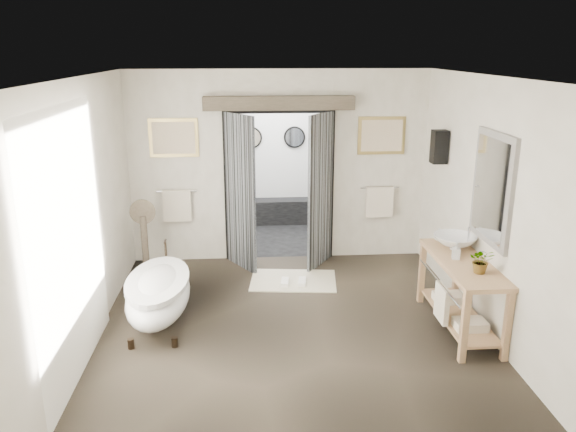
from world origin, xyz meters
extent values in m
plane|color=#453B2E|center=(0.00, 0.00, 0.00)|extent=(5.00, 5.00, 0.00)
cube|color=silver|center=(0.00, -2.50, 1.45)|extent=(4.50, 0.02, 2.90)
cube|color=silver|center=(-2.25, 0.00, 1.45)|extent=(0.02, 5.00, 2.90)
cube|color=silver|center=(2.25, 0.00, 1.45)|extent=(0.02, 5.00, 2.90)
cube|color=silver|center=(-1.52, 2.50, 1.45)|extent=(1.45, 0.02, 2.90)
cube|color=silver|center=(1.52, 2.50, 1.45)|extent=(1.45, 0.02, 2.90)
cube|color=silver|center=(0.00, 2.50, 2.60)|extent=(1.60, 0.02, 0.60)
cube|color=white|center=(0.00, 0.00, 2.90)|extent=(4.50, 5.00, 0.02)
cube|color=white|center=(-2.20, -0.60, 1.35)|extent=(0.02, 2.20, 2.70)
cube|color=gray|center=(2.23, 0.00, 1.70)|extent=(0.05, 0.95, 1.25)
cube|color=silver|center=(2.19, 0.00, 1.70)|extent=(0.01, 0.80, 1.10)
cube|color=black|center=(2.13, 1.55, 1.90)|extent=(0.20, 0.20, 0.45)
sphere|color=#FFCC8C|center=(2.13, 1.55, 1.90)|extent=(0.10, 0.10, 0.10)
cube|color=black|center=(0.00, 3.50, 0.01)|extent=(2.20, 2.00, 0.01)
cube|color=white|center=(0.00, 3.50, 2.50)|extent=(2.20, 2.00, 0.02)
cube|color=white|center=(0.00, 4.50, 1.25)|extent=(2.20, 0.02, 2.50)
cube|color=white|center=(-1.10, 3.50, 1.25)|extent=(0.02, 2.00, 2.50)
cube|color=white|center=(1.10, 3.50, 1.25)|extent=(0.02, 2.00, 2.50)
cube|color=black|center=(0.00, 4.32, 0.23)|extent=(2.00, 0.35, 0.45)
cylinder|color=silver|center=(-0.40, 4.47, 1.60)|extent=(0.40, 0.03, 0.40)
cylinder|color=silver|center=(0.40, 4.47, 1.60)|extent=(0.40, 0.03, 0.40)
cube|color=black|center=(-0.80, 2.50, 1.15)|extent=(0.07, 0.10, 2.30)
cube|color=black|center=(0.80, 2.50, 1.15)|extent=(0.07, 0.10, 2.30)
cube|color=black|center=(0.00, 2.50, 2.30)|extent=(1.67, 0.10, 0.07)
cube|color=black|center=(-0.60, 2.15, 1.15)|extent=(0.46, 0.70, 2.30)
cube|color=black|center=(0.60, 2.15, 1.15)|extent=(0.46, 0.70, 2.30)
cube|color=brown|center=(0.00, 2.40, 2.42)|extent=(2.20, 0.20, 0.20)
cube|color=tan|center=(-1.55, 2.48, 1.92)|extent=(0.72, 0.03, 0.57)
cube|color=beige|center=(-1.55, 2.46, 1.92)|extent=(0.62, 0.01, 0.47)
cube|color=tan|center=(1.55, 2.48, 1.92)|extent=(0.72, 0.03, 0.57)
cube|color=beige|center=(1.55, 2.46, 1.92)|extent=(0.62, 0.01, 0.47)
cylinder|color=silver|center=(-1.55, 2.44, 1.12)|extent=(0.60, 0.02, 0.02)
cube|color=beige|center=(-1.55, 2.42, 0.90)|extent=(0.42, 0.08, 0.48)
cylinder|color=silver|center=(1.55, 2.44, 1.12)|extent=(0.60, 0.02, 0.02)
cube|color=beige|center=(1.55, 2.42, 0.90)|extent=(0.42, 0.08, 0.48)
cylinder|color=black|center=(-1.80, -0.21, 0.06)|extent=(0.08, 0.08, 0.11)
cylinder|color=black|center=(-1.32, -0.21, 0.06)|extent=(0.08, 0.08, 0.11)
cylinder|color=black|center=(-1.80, 0.94, 0.06)|extent=(0.08, 0.08, 0.11)
cylinder|color=black|center=(-1.32, 0.94, 0.06)|extent=(0.08, 0.08, 0.11)
ellipsoid|color=white|center=(-1.56, 0.37, 0.37)|extent=(0.73, 1.63, 0.52)
cylinder|color=black|center=(-1.56, 1.12, 0.69)|extent=(0.03, 0.03, 0.21)
cube|color=tan|center=(1.75, -0.74, 0.42)|extent=(0.07, 0.07, 0.85)
cube|color=tan|center=(2.21, -0.74, 0.42)|extent=(0.07, 0.07, 0.85)
cube|color=tan|center=(1.75, 0.74, 0.42)|extent=(0.07, 0.07, 0.85)
cube|color=tan|center=(2.21, 0.74, 0.42)|extent=(0.07, 0.07, 0.85)
cube|color=tan|center=(1.98, 0.00, 0.82)|extent=(0.55, 1.60, 0.05)
cube|color=tan|center=(1.98, 0.00, 0.16)|extent=(0.45, 1.50, 0.03)
cylinder|color=silver|center=(1.71, 0.00, 0.60)|extent=(0.02, 1.40, 0.02)
cube|color=beige|center=(1.71, -0.15, 0.40)|extent=(0.06, 0.34, 0.42)
cube|color=beige|center=(1.98, -0.35, 0.23)|extent=(0.35, 0.25, 0.10)
cube|color=beige|center=(1.98, 0.35, 0.23)|extent=(0.35, 0.25, 0.10)
cube|color=brown|center=(-1.93, 1.68, 0.04)|extent=(0.23, 0.23, 0.08)
cylinder|color=brown|center=(-1.93, 1.68, 0.52)|extent=(0.09, 0.09, 0.89)
cylinder|color=silver|center=(-1.93, 1.70, 1.02)|extent=(0.31, 0.02, 0.31)
cylinder|color=brown|center=(-1.93, 1.69, 1.02)|extent=(0.36, 0.02, 0.36)
cube|color=beige|center=(0.14, 1.53, 0.01)|extent=(1.28, 0.93, 0.01)
cube|color=white|center=(0.01, 1.41, 0.04)|extent=(0.13, 0.27, 0.05)
cube|color=white|center=(0.26, 1.41, 0.04)|extent=(0.13, 0.27, 0.05)
imported|color=white|center=(2.01, 0.39, 0.94)|extent=(0.65, 0.65, 0.18)
imported|color=gray|center=(2.02, -0.36, 0.99)|extent=(0.31, 0.29, 0.29)
imported|color=gray|center=(1.91, 0.08, 0.95)|extent=(0.11, 0.11, 0.19)
imported|color=gray|center=(1.92, 0.72, 0.93)|extent=(0.13, 0.13, 0.16)
camera|label=1|loc=(-0.46, -5.84, 3.19)|focal=35.00mm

